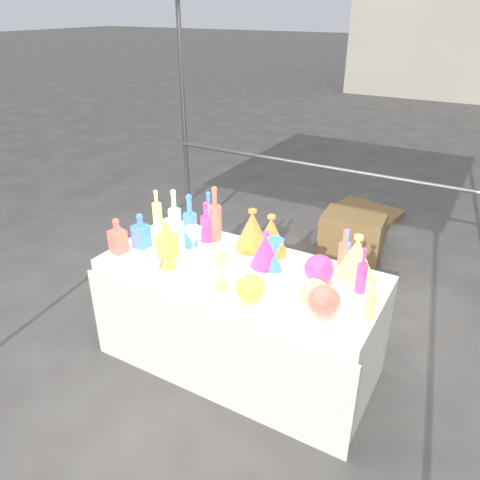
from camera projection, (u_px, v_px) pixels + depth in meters
The scene contains 30 objects.
ground at pixel (240, 360), 3.31m from camera, with size 80.00×80.00×0.00m, color #65625D.
display_table at pixel (239, 317), 3.13m from camera, with size 1.84×0.83×0.75m.
cardboard_box_closed at pixel (352, 235), 4.61m from camera, with size 0.58×0.42×0.42m, color olive.
cardboard_box_flat at pixel (366, 212), 5.57m from camera, with size 0.75×0.54×0.06m, color olive.
bottle_1 at pixel (209, 212), 3.37m from camera, with size 0.07×0.07×0.31m, color #1C9D5E, non-canonical shape.
bottle_2 at pixel (215, 214), 3.23m from camera, with size 0.09×0.09×0.40m, color orange, non-canonical shape.
bottle_3 at pixel (206, 222), 3.24m from camera, with size 0.08×0.08×0.30m, color #1B419E, non-canonical shape.
bottle_4 at pixel (157, 208), 3.46m from camera, with size 0.07×0.07×0.29m, color #147381, non-canonical shape.
bottle_5 at pixel (175, 217), 3.19m from camera, with size 0.09×0.09×0.40m, color #CC28AD, non-canonical shape.
bottle_7 at pixel (190, 221), 3.14m from camera, with size 0.09×0.09×0.39m, color #1C9D5E, non-canonical shape.
decanter_0 at pixel (167, 240), 3.04m from camera, with size 0.10×0.10×0.26m, color red, non-canonical shape.
decanter_1 at pixel (117, 236), 3.10m from camera, with size 0.10×0.10×0.25m, color orange, non-canonical shape.
decanter_2 at pixel (141, 230), 3.17m from camera, with size 0.10×0.10×0.25m, color #1C9D5E, non-canonical shape.
hourglass_0 at pixel (166, 251), 2.94m from camera, with size 0.11×0.11×0.22m, color orange, non-canonical shape.
hourglass_2 at pixel (220, 271), 2.71m from camera, with size 0.12×0.12×0.23m, color #147381, non-canonical shape.
hourglass_3 at pixel (194, 245), 3.00m from camera, with size 0.12×0.12×0.23m, color #CC28AD, non-canonical shape.
hourglass_4 at pixel (167, 251), 2.93m from camera, with size 0.11×0.11×0.22m, color red, non-canonical shape.
hourglass_5 at pixel (275, 255), 2.90m from camera, with size 0.11×0.11×0.21m, color #1C9D5E, non-canonical shape.
globe_0 at pixel (250, 289), 2.62m from camera, with size 0.17×0.17×0.14m, color red, non-canonical shape.
globe_1 at pixel (314, 295), 2.57m from camera, with size 0.17×0.17×0.14m, color #147381, non-canonical shape.
globe_2 at pixel (323, 302), 2.50m from camera, with size 0.18×0.18×0.15m, color orange, non-canonical shape.
globe_3 at pixel (319, 270), 2.80m from camera, with size 0.19×0.19×0.15m, color #1B419E, non-canonical shape.
lampshade_0 at pixel (271, 234), 3.09m from camera, with size 0.23×0.23×0.27m, color gold, non-canonical shape.
lampshade_1 at pixel (252, 229), 3.15m from camera, with size 0.24×0.24×0.29m, color gold, non-canonical shape.
lampshade_2 at pixel (265, 249), 2.95m from camera, with size 0.20×0.20×0.23m, color #1B419E, non-canonical shape.
lampshade_3 at pixel (356, 256), 2.82m from camera, with size 0.24×0.24×0.28m, color #147381, non-canonical shape.
bottle_8 at pixel (346, 248), 2.93m from camera, with size 0.06×0.06×0.26m, color #1C9D5E, non-canonical shape.
bottle_9 at pixel (344, 249), 2.90m from camera, with size 0.06×0.06×0.28m, color orange, non-canonical shape.
bottle_10 at pixel (362, 270), 2.66m from camera, with size 0.06×0.06×0.29m, color #1B419E, non-canonical shape.
bottle_11 at pixel (371, 297), 2.43m from camera, with size 0.06×0.06×0.27m, color #147381, non-canonical shape.
Camera 1 is at (1.28, -2.22, 2.25)m, focal length 35.00 mm.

